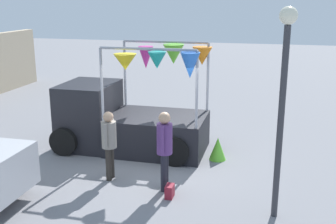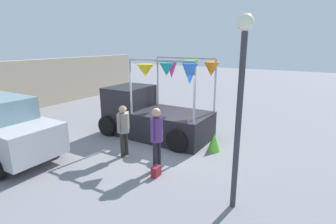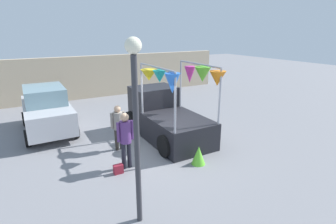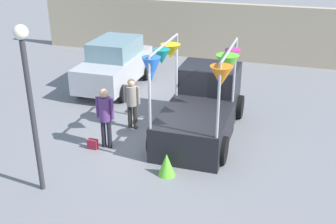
% 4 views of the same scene
% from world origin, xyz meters
% --- Properties ---
extents(ground_plane, '(60.00, 60.00, 0.00)m').
position_xyz_m(ground_plane, '(0.00, 0.00, 0.00)').
color(ground_plane, slate).
extents(vendor_truck, '(2.56, 4.15, 2.94)m').
position_xyz_m(vendor_truck, '(0.87, 1.09, 0.89)').
color(vendor_truck, black).
rests_on(vendor_truck, ground).
extents(person_customer, '(0.53, 0.34, 1.77)m').
position_xyz_m(person_customer, '(-1.48, -0.69, 1.08)').
color(person_customer, black).
rests_on(person_customer, ground).
extents(person_vendor, '(0.53, 0.34, 1.63)m').
position_xyz_m(person_vendor, '(-1.24, 0.68, 0.98)').
color(person_vendor, '#2D2823').
rests_on(person_vendor, ground).
extents(handbag, '(0.28, 0.16, 0.28)m').
position_xyz_m(handbag, '(-1.83, -0.89, 0.14)').
color(handbag, maroon).
rests_on(handbag, ground).
extents(street_lamp, '(0.32, 0.32, 3.97)m').
position_xyz_m(street_lamp, '(-2.09, -3.05, 2.59)').
color(street_lamp, '#333338').
rests_on(street_lamp, ground).
extents(folded_kite_bundle_lime, '(0.52, 0.52, 0.60)m').
position_xyz_m(folded_kite_bundle_lime, '(0.58, -1.60, 0.30)').
color(folded_kite_bundle_lime, '#66CC33').
rests_on(folded_kite_bundle_lime, ground).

